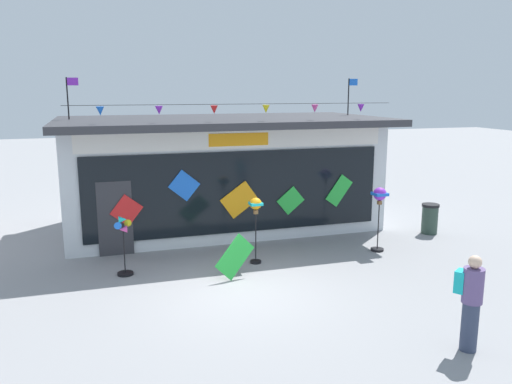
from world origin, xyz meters
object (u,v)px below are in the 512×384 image
at_px(kite_shop_building, 221,171).
at_px(wind_spinner_center_left, 379,201).
at_px(display_kite_on_ground, 235,257).
at_px(wind_spinner_far_left, 124,239).
at_px(person_near_camera, 470,301).
at_px(wind_spinner_left, 256,212).
at_px(trash_bin, 430,219).

bearing_deg(kite_shop_building, wind_spinner_center_left, -48.42).
xyz_separation_m(wind_spinner_center_left, display_kite_on_ground, (-4.28, -0.85, -0.87)).
relative_size(wind_spinner_far_left, person_near_camera, 0.87).
bearing_deg(display_kite_on_ground, wind_spinner_left, 48.19).
bearing_deg(display_kite_on_ground, trash_bin, 15.86).
height_order(kite_shop_building, trash_bin, kite_shop_building).
xyz_separation_m(wind_spinner_far_left, wind_spinner_center_left, (6.73, -0.10, 0.49)).
height_order(wind_spinner_far_left, display_kite_on_ground, wind_spinner_far_left).
bearing_deg(trash_bin, person_near_camera, -120.92).
height_order(wind_spinner_far_left, wind_spinner_left, wind_spinner_left).
height_order(wind_spinner_center_left, trash_bin, wind_spinner_center_left).
xyz_separation_m(kite_shop_building, wind_spinner_far_left, (-3.27, -3.80, -0.88)).
bearing_deg(kite_shop_building, wind_spinner_left, -90.48).
height_order(kite_shop_building, wind_spinner_left, kite_shop_building).
bearing_deg(wind_spinner_far_left, person_near_camera, -45.32).
height_order(person_near_camera, display_kite_on_ground, person_near_camera).
bearing_deg(person_near_camera, trash_bin, 24.27).
relative_size(wind_spinner_far_left, wind_spinner_center_left, 0.82).
bearing_deg(person_near_camera, wind_spinner_far_left, 99.88).
height_order(trash_bin, display_kite_on_ground, display_kite_on_ground).
relative_size(wind_spinner_left, trash_bin, 1.84).
bearing_deg(display_kite_on_ground, wind_spinner_far_left, 158.81).
xyz_separation_m(kite_shop_building, trash_bin, (5.88, -2.85, -1.31)).
height_order(kite_shop_building, person_near_camera, kite_shop_building).
relative_size(wind_spinner_far_left, wind_spinner_left, 0.86).
distance_m(kite_shop_building, wind_spinner_left, 3.90).
distance_m(kite_shop_building, person_near_camera, 9.47).
bearing_deg(trash_bin, wind_spinner_left, -170.15).
xyz_separation_m(kite_shop_building, display_kite_on_ground, (-0.82, -4.75, -1.26)).
bearing_deg(wind_spinner_far_left, trash_bin, 5.93).
bearing_deg(wind_spinner_center_left, wind_spinner_left, 179.56).
bearing_deg(kite_shop_building, person_near_camera, -77.30).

